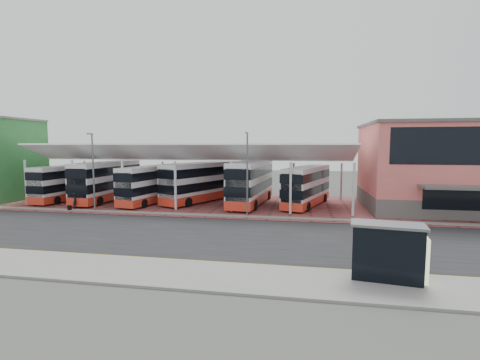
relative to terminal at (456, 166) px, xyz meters
The scene contains 20 objects.
ground 27.29m from the terminal, 148.81° to the right, with size 140.00×140.00×0.00m, color #40433E.
road 27.81m from the terminal, 147.03° to the right, with size 120.00×14.00×0.02m, color black.
forecourt 21.52m from the terminal, behind, with size 72.00×16.00×0.06m, color brown.
sidewalk 32.79m from the terminal, 135.10° to the right, with size 120.00×4.00×0.14m, color slate.
north_kerb 24.69m from the terminal, 161.44° to the right, with size 120.00×0.80×0.14m, color slate.
yellow_line_near 31.44m from the terminal, 137.71° to the right, with size 120.00×0.12×0.01m, color #C5AC00.
yellow_line_far 31.24m from the terminal, 138.12° to the right, with size 120.00×0.12×0.01m, color #C5AC00.
canopy 29.02m from the terminal, behind, with size 37.00×11.63×7.07m.
terminal is the anchor object (origin of this frame).
lamp_west 37.78m from the terminal, 168.32° to the right, with size 0.16×0.90×8.07m.
lamp_east 22.35m from the terminal, 159.99° to the right, with size 0.16×0.90×8.07m.
bus_0 44.69m from the terminal, behind, with size 3.32×10.63×4.31m.
bus_1 39.64m from the terminal, behind, with size 3.16×11.67×4.78m.
bus_2 33.51m from the terminal, behind, with size 4.31×10.86×4.37m.
bus_3 28.05m from the terminal, behind, with size 7.07×11.55×4.73m.
bus_4 21.82m from the terminal, behind, with size 3.85×12.28×4.98m.
bus_5 15.55m from the terminal, behind, with size 5.57×10.91×4.40m.
pedestrian 40.65m from the terminal, behind, with size 0.63×0.41×1.72m, color black.
suitcase 40.73m from the terminal, 168.72° to the right, with size 0.33×0.24×0.57m, color black.
bus_shelter 25.16m from the terminal, 117.07° to the right, with size 3.74×2.12×2.85m.
Camera 1 is at (7.14, -25.96, 6.84)m, focal length 26.00 mm.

